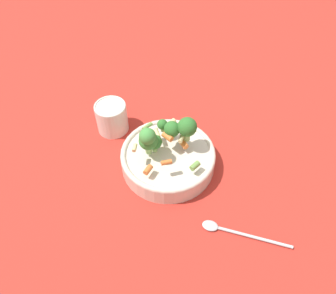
% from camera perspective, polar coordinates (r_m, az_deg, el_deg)
% --- Properties ---
extents(ground_plane, '(3.00, 3.00, 0.00)m').
position_cam_1_polar(ground_plane, '(0.85, 0.00, -3.09)').
color(ground_plane, '#B72D23').
extents(bowl, '(0.24, 0.24, 0.05)m').
position_cam_1_polar(bowl, '(0.83, 0.00, -1.89)').
color(bowl, beige).
rests_on(bowl, ground_plane).
extents(pasta_salad, '(0.16, 0.16, 0.09)m').
position_cam_1_polar(pasta_salad, '(0.77, -0.61, 2.12)').
color(pasta_salad, '#8CB766').
rests_on(pasta_salad, bowl).
extents(cup, '(0.09, 0.09, 0.09)m').
position_cam_1_polar(cup, '(0.91, -9.78, 5.18)').
color(cup, silver).
rests_on(cup, ground_plane).
extents(spoon, '(0.19, 0.09, 0.01)m').
position_cam_1_polar(spoon, '(0.76, 10.80, -14.17)').
color(spoon, silver).
rests_on(spoon, ground_plane).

